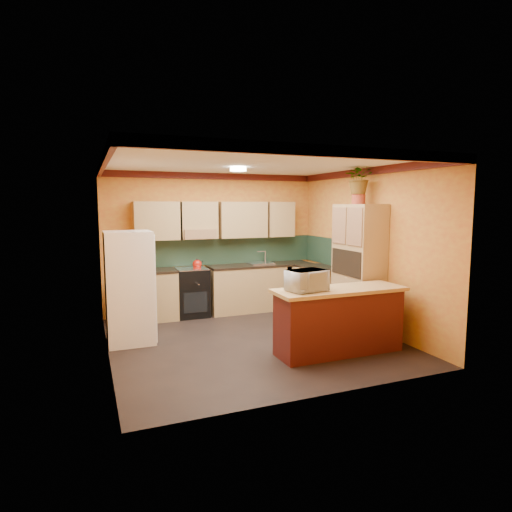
{
  "coord_description": "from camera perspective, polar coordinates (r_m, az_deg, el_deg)",
  "views": [
    {
      "loc": [
        -2.33,
        -5.99,
        2.08
      ],
      "look_at": [
        0.25,
        0.45,
        1.26
      ],
      "focal_mm": 30.0,
      "sensor_mm": 36.0,
      "label": 1
    }
  ],
  "objects": [
    {
      "name": "room_shell",
      "position": [
        6.7,
        -1.28,
        6.83
      ],
      "size": [
        4.24,
        4.24,
        2.72
      ],
      "color": "black",
      "rests_on": "ground"
    },
    {
      "name": "base_cabinets_back",
      "position": [
        8.33,
        -4.36,
        -4.62
      ],
      "size": [
        3.65,
        0.6,
        0.88
      ],
      "primitive_type": "cube",
      "color": "tan",
      "rests_on": "ground"
    },
    {
      "name": "countertop_back",
      "position": [
        8.25,
        -4.39,
        -1.48
      ],
      "size": [
        3.65,
        0.62,
        0.04
      ],
      "primitive_type": "cube",
      "color": "black",
      "rests_on": "base_cabinets_back"
    },
    {
      "name": "stove",
      "position": [
        8.17,
        -8.56,
        -4.8
      ],
      "size": [
        0.58,
        0.58,
        0.91
      ],
      "primitive_type": "cube",
      "color": "black",
      "rests_on": "ground"
    },
    {
      "name": "kettle",
      "position": [
        8.05,
        -7.86,
        -1.02
      ],
      "size": [
        0.17,
        0.17,
        0.18
      ],
      "primitive_type": null,
      "rotation": [
        0.0,
        0.0,
        0.0
      ],
      "color": "#AC160B",
      "rests_on": "stove"
    },
    {
      "name": "sink",
      "position": [
        8.51,
        0.59,
        -0.98
      ],
      "size": [
        0.48,
        0.4,
        0.03
      ],
      "primitive_type": "cube",
      "color": "silver",
      "rests_on": "countertop_back"
    },
    {
      "name": "base_cabinets_right",
      "position": [
        8.36,
        8.32,
        -4.63
      ],
      "size": [
        0.6,
        0.8,
        0.88
      ],
      "primitive_type": "cube",
      "color": "tan",
      "rests_on": "ground"
    },
    {
      "name": "countertop_right",
      "position": [
        8.28,
        8.38,
        -1.51
      ],
      "size": [
        0.62,
        0.8,
        0.04
      ],
      "primitive_type": "cube",
      "color": "black",
      "rests_on": "base_cabinets_right"
    },
    {
      "name": "fridge",
      "position": [
        6.74,
        -16.54,
        -4.04
      ],
      "size": [
        0.68,
        0.66,
        1.7
      ],
      "primitive_type": "cube",
      "color": "white",
      "rests_on": "ground"
    },
    {
      "name": "pantry",
      "position": [
        7.28,
        13.49,
        -1.56
      ],
      "size": [
        0.48,
        0.9,
        2.1
      ],
      "primitive_type": "cube",
      "color": "tan",
      "rests_on": "ground"
    },
    {
      "name": "fern_pot",
      "position": [
        7.25,
        13.51,
        7.36
      ],
      "size": [
        0.22,
        0.22,
        0.16
      ],
      "primitive_type": "cylinder",
      "color": "#A43C27",
      "rests_on": "pantry"
    },
    {
      "name": "fern",
      "position": [
        7.26,
        13.58,
        10.11
      ],
      "size": [
        0.57,
        0.53,
        0.54
      ],
      "primitive_type": "imported",
      "rotation": [
        0.0,
        0.0,
        0.25
      ],
      "color": "tan",
      "rests_on": "fern_pot"
    },
    {
      "name": "breakfast_bar",
      "position": [
        6.22,
        11.0,
        -8.67
      ],
      "size": [
        1.8,
        0.55,
        0.88
      ],
      "primitive_type": "cube",
      "color": "#551913",
      "rests_on": "ground"
    },
    {
      "name": "bar_top",
      "position": [
        6.11,
        11.1,
        -4.46
      ],
      "size": [
        1.9,
        0.65,
        0.05
      ],
      "primitive_type": "cube",
      "color": "tan",
      "rests_on": "breakfast_bar"
    },
    {
      "name": "microwave",
      "position": [
        5.81,
        6.8,
        -3.26
      ],
      "size": [
        0.58,
        0.46,
        0.29
      ],
      "primitive_type": "imported",
      "rotation": [
        0.0,
        0.0,
        0.22
      ],
      "color": "white",
      "rests_on": "bar_top"
    }
  ]
}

